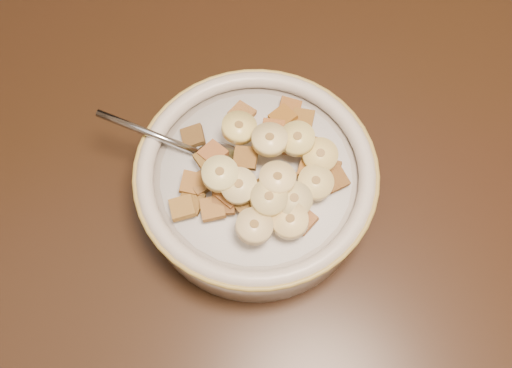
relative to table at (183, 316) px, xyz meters
name	(u,v)px	position (x,y,z in m)	size (l,w,h in m)	color
table	(183,316)	(0.00, 0.00, 0.00)	(1.40, 0.90, 0.04)	black
cereal_bowl	(256,186)	(0.11, 0.07, 0.05)	(0.21, 0.21, 0.05)	#BBAB97
milk	(256,174)	(0.11, 0.07, 0.07)	(0.17, 0.17, 0.00)	white
spoon	(221,161)	(0.08, 0.10, 0.07)	(0.04, 0.05, 0.01)	#ABB4BF
cereal_square_0	(213,208)	(0.06, 0.06, 0.08)	(0.02, 0.02, 0.01)	olive
cereal_square_1	(283,117)	(0.15, 0.12, 0.08)	(0.02, 0.02, 0.01)	brown
cereal_square_2	(208,159)	(0.07, 0.10, 0.08)	(0.02, 0.02, 0.01)	olive
cereal_square_3	(225,178)	(0.08, 0.07, 0.09)	(0.02, 0.02, 0.01)	brown
cereal_square_4	(251,208)	(0.09, 0.04, 0.08)	(0.02, 0.02, 0.01)	brown
cereal_square_5	(328,170)	(0.17, 0.05, 0.08)	(0.02, 0.02, 0.01)	brown
cereal_square_6	(230,194)	(0.08, 0.06, 0.09)	(0.02, 0.02, 0.01)	brown
cereal_square_7	(213,154)	(0.08, 0.10, 0.09)	(0.02, 0.02, 0.01)	brown
cereal_square_8	(303,119)	(0.17, 0.11, 0.08)	(0.02, 0.02, 0.01)	brown
cereal_square_9	(335,179)	(0.17, 0.04, 0.08)	(0.02, 0.02, 0.01)	brown
cereal_square_10	(302,220)	(0.12, 0.02, 0.08)	(0.02, 0.02, 0.01)	#955D33
cereal_square_11	(182,208)	(0.03, 0.07, 0.08)	(0.02, 0.02, 0.01)	olive
cereal_square_12	(273,130)	(0.14, 0.10, 0.09)	(0.02, 0.02, 0.01)	#995A27
cereal_square_13	(242,113)	(0.12, 0.14, 0.08)	(0.02, 0.02, 0.01)	#9A6334
cereal_square_14	(193,136)	(0.07, 0.13, 0.08)	(0.02, 0.02, 0.01)	brown
cereal_square_15	(279,207)	(0.11, 0.03, 0.08)	(0.02, 0.02, 0.01)	#8D5016
cereal_square_16	(224,203)	(0.07, 0.06, 0.08)	(0.02, 0.02, 0.01)	brown
cereal_square_17	(191,201)	(0.04, 0.07, 0.08)	(0.02, 0.02, 0.01)	brown
cereal_square_18	(246,158)	(0.10, 0.08, 0.09)	(0.02, 0.02, 0.01)	brown
cereal_square_19	(294,145)	(0.15, 0.08, 0.08)	(0.02, 0.02, 0.01)	brown
cereal_square_20	(305,145)	(0.16, 0.08, 0.08)	(0.02, 0.02, 0.01)	brown
cereal_square_21	(314,164)	(0.16, 0.06, 0.08)	(0.02, 0.02, 0.01)	brown
cereal_square_22	(269,140)	(0.13, 0.09, 0.09)	(0.02, 0.02, 0.01)	brown
cereal_square_23	(310,168)	(0.15, 0.06, 0.08)	(0.02, 0.02, 0.01)	brown
cereal_square_24	(290,222)	(0.11, 0.02, 0.08)	(0.02, 0.02, 0.01)	brown
cereal_square_25	(283,181)	(0.12, 0.05, 0.09)	(0.02, 0.02, 0.01)	brown
cereal_square_26	(290,109)	(0.16, 0.12, 0.08)	(0.02, 0.02, 0.01)	brown
cereal_square_27	(192,183)	(0.05, 0.08, 0.08)	(0.02, 0.02, 0.01)	brown
cereal_square_28	(200,183)	(0.06, 0.08, 0.08)	(0.02, 0.02, 0.01)	olive
cereal_square_29	(258,193)	(0.10, 0.05, 0.09)	(0.02, 0.02, 0.01)	brown
cereal_square_30	(290,206)	(0.12, 0.03, 0.08)	(0.02, 0.02, 0.01)	brown
cereal_square_31	(277,177)	(0.12, 0.06, 0.09)	(0.02, 0.02, 0.01)	brown
banana_slice_0	(315,183)	(0.15, 0.04, 0.09)	(0.03, 0.03, 0.01)	beige
banana_slice_1	(269,198)	(0.10, 0.04, 0.10)	(0.03, 0.03, 0.01)	#EAE08F
banana_slice_2	(220,174)	(0.07, 0.07, 0.10)	(0.03, 0.03, 0.01)	#FFF3A1
banana_slice_3	(239,186)	(0.08, 0.06, 0.10)	(0.03, 0.03, 0.01)	#FFEBA0
banana_slice_4	(239,128)	(0.11, 0.11, 0.10)	(0.03, 0.03, 0.01)	#E2C972
banana_slice_5	(270,140)	(0.12, 0.08, 0.11)	(0.03, 0.03, 0.01)	#FFEDA7
banana_slice_6	(277,179)	(0.12, 0.05, 0.10)	(0.03, 0.03, 0.01)	#F2E094
banana_slice_7	(290,221)	(0.11, 0.02, 0.09)	(0.03, 0.03, 0.01)	#E4CE7D
banana_slice_8	(297,139)	(0.15, 0.08, 0.10)	(0.03, 0.03, 0.01)	#D9C96A
banana_slice_9	(294,200)	(0.12, 0.03, 0.09)	(0.03, 0.03, 0.01)	#D6BC80
banana_slice_10	(320,156)	(0.16, 0.06, 0.09)	(0.03, 0.03, 0.01)	#EDD777
banana_slice_11	(254,226)	(0.08, 0.02, 0.09)	(0.03, 0.03, 0.01)	beige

